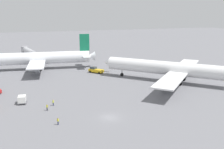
{
  "coord_description": "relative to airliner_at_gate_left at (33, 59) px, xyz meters",
  "views": [
    {
      "loc": [
        -19.94,
        -52.31,
        24.28
      ],
      "look_at": [
        10.35,
        24.99,
        4.0
      ],
      "focal_mm": 40.36,
      "sensor_mm": 36.0,
      "label": 1
    }
  ],
  "objects": [
    {
      "name": "ground_crew_marshaller_foreground",
      "position": [
        -0.9,
        -51.55,
        -4.05
      ],
      "size": [
        0.4,
        0.43,
        1.69
      ],
      "color": "black",
      "rests_on": "ground"
    },
    {
      "name": "ground_plane",
      "position": [
        12.46,
        -61.59,
        -4.93
      ],
      "size": [
        600.0,
        600.0,
        0.0
      ],
      "primitive_type": "plane",
      "color": "slate"
    },
    {
      "name": "ground_crew_wing_walker_right",
      "position": [
        0.27,
        -61.05,
        -4.09
      ],
      "size": [
        0.43,
        0.41,
        1.62
      ],
      "color": "#2D3351",
      "rests_on": "ground"
    },
    {
      "name": "airliner_at_gate_left",
      "position": [
        0.0,
        0.0,
        0.0
      ],
      "size": [
        55.4,
        40.29,
        15.23
      ],
      "color": "white",
      "rests_on": "ground"
    },
    {
      "name": "pushback_tug",
      "position": [
        23.57,
        -16.01,
        -3.77
      ],
      "size": [
        6.85,
        8.41,
        2.75
      ],
      "color": "gold",
      "rests_on": "ground"
    },
    {
      "name": "airliner_being_pushed",
      "position": [
        45.34,
        -40.41,
        -0.09
      ],
      "size": [
        41.96,
        44.61,
        14.97
      ],
      "color": "white",
      "rests_on": "ground"
    },
    {
      "name": "jet_bridge",
      "position": [
        -0.56,
        29.71,
        -0.71
      ],
      "size": [
        6.69,
        20.06,
        6.0
      ],
      "color": "#B7B7BC",
      "rests_on": "ground"
    },
    {
      "name": "ground_crew_ramp_agent_by_cones",
      "position": [
        1.1,
        -48.59,
        -4.05
      ],
      "size": [
        0.36,
        0.47,
        1.69
      ],
      "color": "#2D3351",
      "rests_on": "ground"
    },
    {
      "name": "gse_container_dolly_flat",
      "position": [
        -6.63,
        -43.65,
        -3.76
      ],
      "size": [
        2.66,
        3.5,
        2.15
      ],
      "color": "slate",
      "rests_on": "ground"
    }
  ]
}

